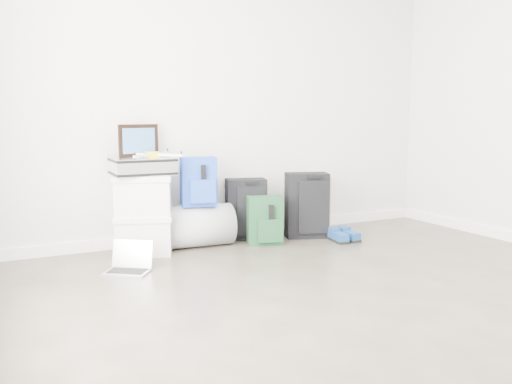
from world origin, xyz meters
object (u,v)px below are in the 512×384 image
duffel_bag (198,226)px  carry_on (307,205)px  briefcase (143,166)px  laptop (130,264)px  boxes_stack (144,214)px  large_suitcase (246,209)px

duffel_bag → carry_on: (1.07, -0.13, 0.12)m
briefcase → laptop: bearing=-116.6°
boxes_stack → laptop: 0.62m
duffel_bag → large_suitcase: (0.51, 0.07, 0.10)m
large_suitcase → carry_on: bearing=-4.0°
large_suitcase → carry_on: carry_on is taller
duffel_bag → laptop: bearing=-141.7°
boxes_stack → briefcase: (-0.00, 0.00, 0.41)m
boxes_stack → large_suitcase: 1.02m
large_suitcase → laptop: large_suitcase is taller
duffel_bag → laptop: 0.92m
duffel_bag → carry_on: bearing=-2.9°
boxes_stack → laptop: (-0.26, -0.49, -0.29)m
briefcase → large_suitcase: (1.01, 0.08, -0.46)m
boxes_stack → carry_on: bearing=15.8°
laptop → carry_on: bearing=48.4°
laptop → briefcase: bearing=99.3°
carry_on → briefcase: bearing=-164.7°
large_suitcase → laptop: bearing=-139.6°
briefcase → large_suitcase: size_ratio=0.86×
boxes_stack → carry_on: 1.57m
duffel_bag → laptop: size_ratio=1.55×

